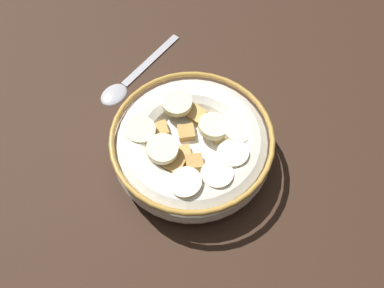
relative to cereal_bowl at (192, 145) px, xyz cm
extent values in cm
cube|color=#332116|center=(-0.01, 0.00, -3.73)|extent=(106.31, 106.31, 2.00)
cylinder|color=silver|center=(-0.01, 0.00, -2.43)|extent=(9.83, 9.83, 0.60)
torus|color=silver|center=(-0.01, 0.00, -0.28)|extent=(17.87, 17.87, 4.91)
torus|color=#B28438|center=(-0.01, 0.00, 1.88)|extent=(17.93, 17.93, 0.60)
cylinder|color=white|center=(-0.01, 0.00, 0.28)|extent=(14.92, 14.92, 0.40)
cube|color=tan|center=(0.80, 3.20, 0.88)|extent=(2.33, 2.27, 1.05)
cube|color=#B78947|center=(-5.15, 0.32, 0.92)|extent=(2.55, 2.53, 0.97)
cube|color=#AD7F42|center=(-6.23, 1.84, 0.85)|extent=(2.24, 2.17, 1.06)
cube|color=tan|center=(2.30, -5.42, 0.88)|extent=(2.57, 2.57, 0.87)
cube|color=tan|center=(0.83, -1.65, 0.82)|extent=(2.27, 2.26, 0.83)
cube|color=#B78947|center=(4.25, 1.82, 1.08)|extent=(2.61, 2.59, 1.07)
cube|color=#AD7F42|center=(2.44, -1.11, 1.02)|extent=(2.42, 2.39, 0.98)
cube|color=#B78947|center=(-1.32, -0.25, 0.95)|extent=(2.33, 2.32, 0.84)
cube|color=#B78947|center=(-3.01, -2.37, 0.92)|extent=(2.20, 2.27, 1.07)
cube|color=tan|center=(1.95, 6.19, 1.06)|extent=(2.38, 2.43, 1.03)
cube|color=tan|center=(-3.86, 4.06, 0.79)|extent=(2.59, 2.57, 1.00)
cube|color=#AD7F42|center=(1.76, -3.12, 1.08)|extent=(2.52, 2.52, 0.85)
cube|color=#B78947|center=(-4.54, 2.49, 0.96)|extent=(2.15, 2.16, 0.86)
cube|color=#AD7F42|center=(-2.86, -5.89, 0.80)|extent=(2.59, 2.58, 0.95)
cube|color=tan|center=(-2.77, 2.11, 1.06)|extent=(2.38, 2.43, 1.03)
cylinder|color=#F9EFC6|center=(4.00, 2.66, 1.90)|extent=(3.73, 3.72, 1.25)
cylinder|color=beige|center=(-4.47, 0.59, 2.26)|extent=(4.78, 4.77, 0.97)
cylinder|color=#F4EABC|center=(-0.20, 2.70, 1.86)|extent=(4.73, 4.77, 1.39)
cylinder|color=#F4EABC|center=(-0.45, -3.56, 2.29)|extent=(4.72, 4.71, 1.19)
cylinder|color=#F9EFC6|center=(4.52, -3.27, 2.06)|extent=(4.58, 4.59, 1.37)
cylinder|color=#F9EFC6|center=(1.77, 4.76, 1.83)|extent=(3.54, 3.58, 1.22)
cylinder|color=beige|center=(-3.41, -4.53, 1.89)|extent=(4.75, 4.76, 0.99)
cylinder|color=#F9EFC6|center=(5.20, -0.16, 1.87)|extent=(3.79, 3.73, 1.11)
ellipsoid|color=#A5A5AD|center=(-12.85, -4.33, -2.33)|extent=(4.25, 4.73, 0.80)
cube|color=#A5A5AD|center=(-15.77, 2.50, -2.55)|extent=(5.24, 10.50, 0.36)
camera|label=1|loc=(19.12, -10.78, 38.47)|focal=37.09mm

